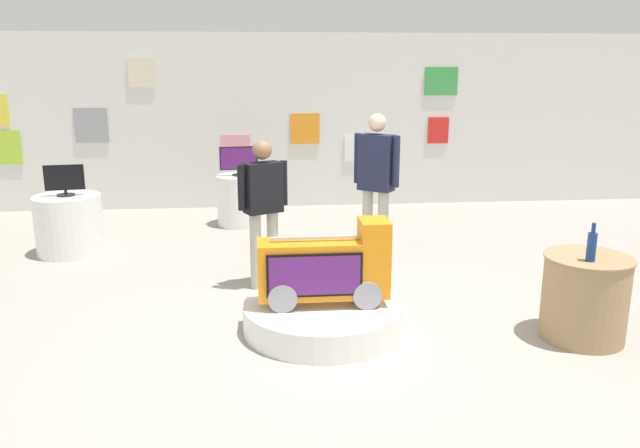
# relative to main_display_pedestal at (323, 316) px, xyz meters

# --- Properties ---
(ground_plane) EXTENTS (30.00, 30.00, 0.00)m
(ground_plane) POSITION_rel_main_display_pedestal_xyz_m (0.20, -0.23, -0.12)
(ground_plane) COLOR #9E998E
(back_wall_display) EXTENTS (11.96, 0.13, 2.80)m
(back_wall_display) POSITION_rel_main_display_pedestal_xyz_m (0.19, 5.14, 1.28)
(back_wall_display) COLOR silver
(back_wall_display) RESTS_ON ground
(main_display_pedestal) EXTENTS (1.43, 1.43, 0.25)m
(main_display_pedestal) POSITION_rel_main_display_pedestal_xyz_m (0.00, 0.00, 0.00)
(main_display_pedestal) COLOR white
(main_display_pedestal) RESTS_ON ground
(novelty_firetruck_tv) EXTENTS (1.14, 0.40, 0.75)m
(novelty_firetruck_tv) POSITION_rel_main_display_pedestal_xyz_m (0.02, -0.01, 0.43)
(novelty_firetruck_tv) COLOR gray
(novelty_firetruck_tv) RESTS_ON main_display_pedestal
(display_pedestal_left_rear) EXTENTS (0.81, 0.81, 0.74)m
(display_pedestal_left_rear) POSITION_rel_main_display_pedestal_xyz_m (-2.93, 2.64, 0.24)
(display_pedestal_left_rear) COLOR white
(display_pedestal_left_rear) RESTS_ON ground
(tv_on_left_rear) EXTENTS (0.47, 0.21, 0.38)m
(tv_on_left_rear) POSITION_rel_main_display_pedestal_xyz_m (-2.93, 2.63, 0.81)
(tv_on_left_rear) COLOR black
(tv_on_left_rear) RESTS_ON display_pedestal_left_rear
(display_pedestal_center_rear) EXTENTS (0.68, 0.68, 0.74)m
(display_pedestal_center_rear) POSITION_rel_main_display_pedestal_xyz_m (-0.84, 3.90, 0.24)
(display_pedestal_center_rear) COLOR white
(display_pedestal_center_rear) RESTS_ON ground
(tv_on_center_rear) EXTENTS (0.55, 0.21, 0.42)m
(tv_on_center_rear) POSITION_rel_main_display_pedestal_xyz_m (-0.85, 3.89, 0.84)
(tv_on_center_rear) COLOR black
(tv_on_center_rear) RESTS_ON display_pedestal_center_rear
(side_table_round) EXTENTS (0.73, 0.73, 0.74)m
(side_table_round) POSITION_rel_main_display_pedestal_xyz_m (2.21, -0.39, 0.25)
(side_table_round) COLOR #9E7F56
(side_table_round) RESTS_ON ground
(bottle_on_side_table) EXTENTS (0.08, 0.08, 0.32)m
(bottle_on_side_table) POSITION_rel_main_display_pedestal_xyz_m (2.15, -0.51, 0.75)
(bottle_on_side_table) COLOR navy
(bottle_on_side_table) RESTS_ON side_table_round
(shopper_browsing_near_truck) EXTENTS (0.51, 0.34, 1.57)m
(shopper_browsing_near_truck) POSITION_rel_main_display_pedestal_xyz_m (-0.51, 1.18, 0.79)
(shopper_browsing_near_truck) COLOR #B2ADA3
(shopper_browsing_near_truck) RESTS_ON ground
(shopper_browsing_rear) EXTENTS (0.46, 0.39, 1.79)m
(shopper_browsing_rear) POSITION_rel_main_display_pedestal_xyz_m (0.75, 1.60, 0.93)
(shopper_browsing_rear) COLOR #B2ADA3
(shopper_browsing_rear) RESTS_ON ground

